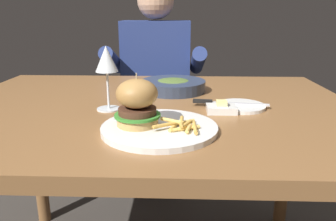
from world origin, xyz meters
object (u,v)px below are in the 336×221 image
(table_knife, at_px, (223,103))
(burger_sandwich, at_px, (137,102))
(bread_plate, at_px, (240,106))
(wine_glass, at_px, (107,62))
(main_plate, at_px, (159,128))
(butter_dish, at_px, (221,108))
(soup_bowl, at_px, (173,85))
(diner_person, at_px, (157,98))

(table_knife, bearing_deg, burger_sandwich, -137.46)
(burger_sandwich, relative_size, table_knife, 0.56)
(bread_plate, height_order, table_knife, table_knife)
(wine_glass, height_order, bread_plate, wine_glass)
(main_plate, height_order, butter_dish, butter_dish)
(butter_dish, distance_m, soup_bowl, 0.30)
(butter_dish, height_order, diner_person, diner_person)
(burger_sandwich, height_order, butter_dish, burger_sandwich)
(table_knife, height_order, diner_person, diner_person)
(main_plate, bearing_deg, table_knife, 50.35)
(burger_sandwich, bearing_deg, main_plate, -4.10)
(bread_plate, xyz_separation_m, butter_dish, (-0.06, -0.05, 0.01))
(wine_glass, relative_size, bread_plate, 1.25)
(wine_glass, xyz_separation_m, diner_person, (0.08, 0.82, -0.32))
(diner_person, bearing_deg, wine_glass, -95.77)
(wine_glass, relative_size, butter_dish, 2.20)
(table_knife, bearing_deg, bread_plate, -8.12)
(main_plate, height_order, burger_sandwich, burger_sandwich)
(burger_sandwich, bearing_deg, wine_glass, 121.80)
(wine_glass, bearing_deg, diner_person, 84.23)
(table_knife, bearing_deg, diner_person, 108.67)
(wine_glass, height_order, soup_bowl, wine_glass)
(main_plate, xyz_separation_m, soup_bowl, (0.02, 0.43, 0.02))
(diner_person, bearing_deg, burger_sandwich, -88.48)
(butter_dish, bearing_deg, diner_person, 106.64)
(table_knife, xyz_separation_m, diner_person, (-0.26, 0.78, -0.19))
(bread_plate, xyz_separation_m, diner_person, (-0.32, 0.79, -0.18))
(bread_plate, bearing_deg, burger_sandwich, -143.84)
(table_knife, bearing_deg, main_plate, -129.65)
(burger_sandwich, bearing_deg, soup_bowl, 79.57)
(bread_plate, distance_m, table_knife, 0.05)
(burger_sandwich, bearing_deg, table_knife, 42.54)
(soup_bowl, bearing_deg, wine_glass, -127.33)
(butter_dish, relative_size, diner_person, 0.07)
(main_plate, height_order, diner_person, diner_person)
(table_knife, height_order, soup_bowl, soup_bowl)
(wine_glass, xyz_separation_m, butter_dish, (0.33, -0.02, -0.13))
(burger_sandwich, relative_size, wine_glass, 0.68)
(table_knife, relative_size, soup_bowl, 0.97)
(main_plate, bearing_deg, butter_dish, 43.85)
(bread_plate, bearing_deg, soup_bowl, 134.88)
(burger_sandwich, height_order, bread_plate, burger_sandwich)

